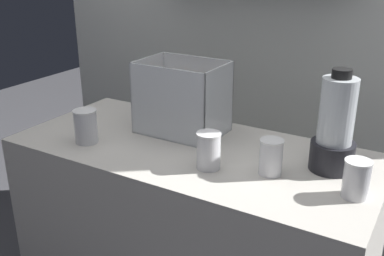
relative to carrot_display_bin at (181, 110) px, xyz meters
name	(u,v)px	position (x,y,z in m)	size (l,w,h in m)	color
counter	(192,245)	(0.13, -0.12, -0.54)	(1.40, 0.64, 0.90)	beige
back_wall_unit	(271,25)	(0.12, 0.64, 0.27)	(2.60, 0.24, 2.50)	silver
carrot_display_bin	(181,110)	(0.00, 0.00, 0.00)	(0.34, 0.24, 0.30)	white
blender_pitcher	(335,130)	(0.63, -0.04, 0.05)	(0.15, 0.15, 0.35)	black
juice_cup_mango_far_left	(86,127)	(-0.26, -0.29, -0.03)	(0.09, 0.09, 0.13)	white
juice_cup_mango_left	(209,152)	(0.26, -0.25, -0.03)	(0.09, 0.09, 0.13)	white
juice_cup_beet_middle	(271,159)	(0.46, -0.18, -0.04)	(0.08, 0.08, 0.12)	white
juice_cup_beet_right	(356,181)	(0.74, -0.19, -0.04)	(0.08, 0.08, 0.12)	white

